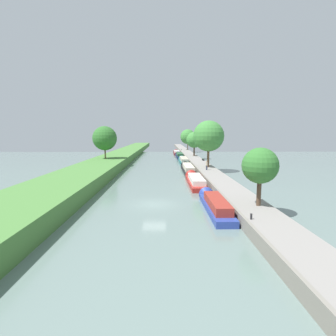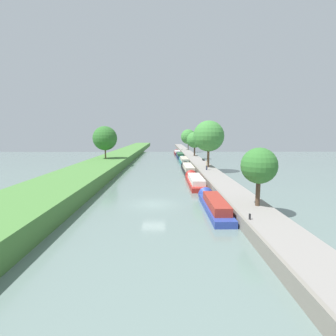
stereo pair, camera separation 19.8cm
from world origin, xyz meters
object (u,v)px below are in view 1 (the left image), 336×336
mooring_bollard_far (181,150)px  park_bench (203,159)px  narrowboat_navy (179,155)px  mooring_bollard_near (251,216)px  narrowboat_maroon (177,152)px  narrowboat_red (195,180)px  narrowboat_blue (215,204)px  narrowboat_teal (183,161)px  narrowboat_black (188,168)px  person_walking (207,165)px

mooring_bollard_far → park_bench: park_bench is taller
mooring_bollard_far → narrowboat_navy: bearing=-95.6°
mooring_bollard_near → narrowboat_navy: bearing=91.6°
narrowboat_maroon → narrowboat_red: bearing=-90.0°
narrowboat_blue → park_bench: bearing=83.4°
narrowboat_maroon → mooring_bollard_far: 5.52m
narrowboat_teal → park_bench: size_ratio=9.80×
narrowboat_red → narrowboat_teal: bearing=89.4°
narrowboat_blue → park_bench: 38.10m
narrowboat_maroon → mooring_bollard_near: (2.06, -77.74, 0.72)m
narrowboat_teal → park_bench: narrowboat_teal is taller
narrowboat_black → person_walking: size_ratio=8.72×
narrowboat_navy → mooring_bollard_far: bearing=84.4°
person_walking → park_bench: size_ratio=1.11×
narrowboat_blue → narrowboat_teal: bearing=90.1°
narrowboat_black → narrowboat_maroon: size_ratio=1.16×
person_walking → narrowboat_red: bearing=-110.9°
narrowboat_navy → mooring_bollard_near: size_ratio=31.90×
mooring_bollard_near → park_bench: (2.75, 43.99, 0.12)m
narrowboat_black → park_bench: size_ratio=9.66×
mooring_bollard_near → mooring_bollard_far: same height
mooring_bollard_near → park_bench: park_bench is taller
narrowboat_blue → park_bench: (4.39, 37.83, 0.81)m
narrowboat_navy → narrowboat_red: bearing=-90.3°
narrowboat_teal → mooring_bollard_near: (1.71, -48.01, 0.64)m
mooring_bollard_near → narrowboat_blue: bearing=104.9°
narrowboat_red → mooring_bollard_far: size_ratio=26.87×
narrowboat_black → narrowboat_navy: size_ratio=1.01×
narrowboat_maroon → person_walking: 50.36m
park_bench → narrowboat_black: bearing=-113.4°
narrowboat_navy → person_walking: (2.77, -36.93, 1.31)m
narrowboat_blue → mooring_bollard_far: (1.64, 76.64, 0.69)m
narrowboat_blue → narrowboat_teal: 41.85m
narrowboat_red → narrowboat_black: bearing=89.7°
narrowboat_teal → park_bench: (4.46, -4.02, 0.76)m
narrowboat_navy → narrowboat_maroon: (-0.26, 13.33, -0.06)m
narrowboat_blue → park_bench: size_ratio=7.28×
narrowboat_blue → mooring_bollard_near: mooring_bollard_near is taller
narrowboat_red → narrowboat_black: 13.52m
narrowboat_red → narrowboat_navy: bearing=89.7°
narrowboat_black → park_bench: (4.70, 10.84, 0.80)m
narrowboat_navy → park_bench: bearing=-77.4°
person_walking → mooring_bollard_near: person_walking is taller
narrowboat_black → person_walking: 6.52m
park_bench → narrowboat_red: bearing=-101.1°
mooring_bollard_near → narrowboat_teal: bearing=92.0°
narrowboat_red → narrowboat_maroon: narrowboat_maroon is taller
narrowboat_teal → mooring_bollard_far: (1.71, 34.79, 0.64)m
narrowboat_navy → person_walking: 37.05m
narrowboat_blue → person_walking: person_walking is taller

